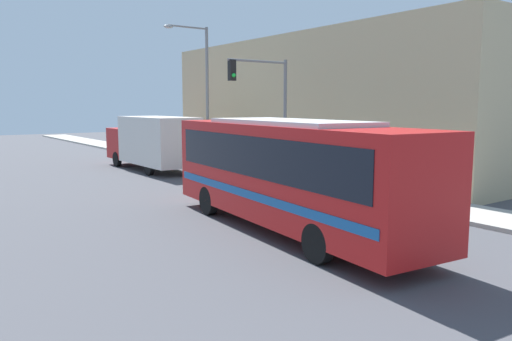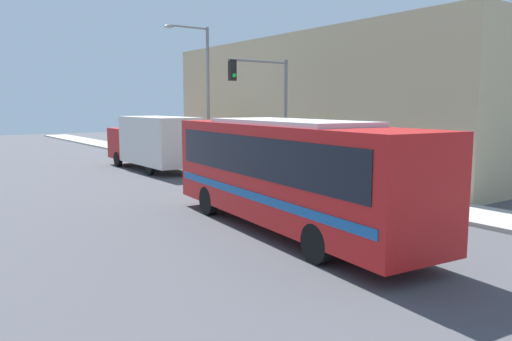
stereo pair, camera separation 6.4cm
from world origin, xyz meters
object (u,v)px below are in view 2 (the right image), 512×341
traffic_light_pole (268,99)px  street_lamp (203,85)px  city_bus (288,168)px  pedestrian_near_corner (234,151)px  delivery_truck (153,141)px  fire_hydrant (384,190)px  parking_meter (279,161)px

traffic_light_pole → street_lamp: 7.54m
city_bus → pedestrian_near_corner: 14.61m
city_bus → pedestrian_near_corner: city_bus is taller
delivery_truck → fire_hydrant: bearing=-78.5°
street_lamp → pedestrian_near_corner: street_lamp is taller
fire_hydrant → street_lamp: street_lamp is taller
delivery_truck → fire_hydrant: (2.95, -14.50, -1.13)m
parking_meter → street_lamp: street_lamp is taller
city_bus → delivery_truck: size_ratio=1.32×
delivery_truck → pedestrian_near_corner: 4.72m
parking_meter → traffic_light_pole: bearing=-160.2°
parking_meter → street_lamp: size_ratio=0.17×
delivery_truck → pedestrian_near_corner: size_ratio=4.39×
delivery_truck → fire_hydrant: size_ratio=9.86×
traffic_light_pole → street_lamp: bearing=83.7°
city_bus → delivery_truck: bearing=85.9°
city_bus → street_lamp: 15.98m
pedestrian_near_corner → fire_hydrant: bearing=-94.7°
fire_hydrant → pedestrian_near_corner: bearing=85.3°
delivery_truck → city_bus: bearing=-99.8°
city_bus → pedestrian_near_corner: bearing=68.8°
fire_hydrant → street_lamp: size_ratio=0.10×
city_bus → pedestrian_near_corner: size_ratio=5.78×
city_bus → traffic_light_pole: traffic_light_pole is taller
parking_meter → street_lamp: bearing=90.8°
fire_hydrant → traffic_light_pole: (-0.92, 6.17, 3.48)m
pedestrian_near_corner → parking_meter: bearing=-100.2°
fire_hydrant → parking_meter: parking_meter is taller
delivery_truck → pedestrian_near_corner: (3.92, -2.56, -0.58)m
fire_hydrant → traffic_light_pole: traffic_light_pole is taller
city_bus → delivery_truck: (2.68, 15.57, -0.23)m
city_bus → fire_hydrant: size_ratio=12.98×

